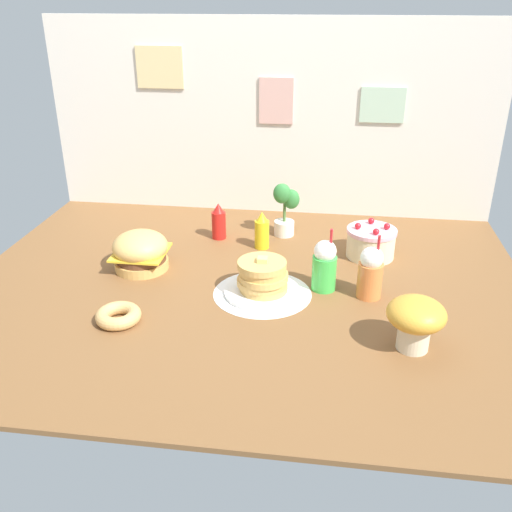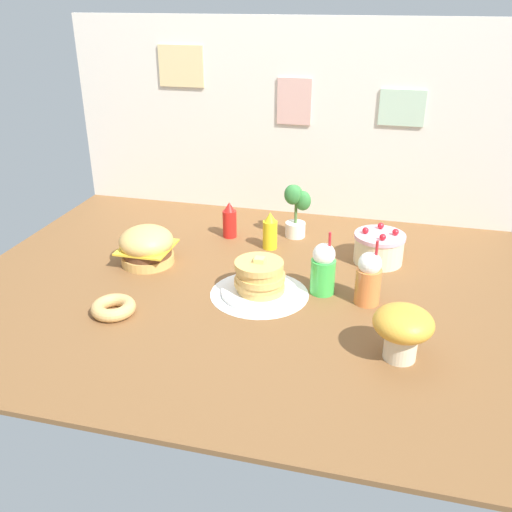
{
  "view_description": "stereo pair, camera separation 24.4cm",
  "coord_description": "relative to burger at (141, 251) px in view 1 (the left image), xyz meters",
  "views": [
    {
      "loc": [
        0.35,
        -2.14,
        1.18
      ],
      "look_at": [
        0.04,
        0.05,
        0.13
      ],
      "focal_mm": 39.32,
      "sensor_mm": 36.0,
      "label": 1
    },
    {
      "loc": [
        0.59,
        -2.09,
        1.18
      ],
      "look_at": [
        0.04,
        0.05,
        0.13
      ],
      "focal_mm": 39.32,
      "sensor_mm": 36.0,
      "label": 2
    }
  ],
  "objects": [
    {
      "name": "ketchup_bottle",
      "position": [
        0.29,
        0.4,
        0.0
      ],
      "size": [
        0.07,
        0.07,
        0.19
      ],
      "color": "red",
      "rests_on": "ground_plane"
    },
    {
      "name": "back_wall",
      "position": [
        0.5,
        0.85,
        0.45
      ],
      "size": [
        2.48,
        0.04,
        1.06
      ],
      "color": "silver",
      "rests_on": "ground_plane"
    },
    {
      "name": "pancake_stack",
      "position": [
        0.59,
        -0.16,
        -0.02
      ],
      "size": [
        0.33,
        0.33,
        0.17
      ],
      "color": "white",
      "rests_on": "doily_mat"
    },
    {
      "name": "cream_soda_cup",
      "position": [
        0.85,
        -0.08,
        0.03
      ],
      "size": [
        0.11,
        0.11,
        0.29
      ],
      "color": "green",
      "rests_on": "ground_plane"
    },
    {
      "name": "layer_cake",
      "position": [
        1.06,
        0.28,
        -0.01
      ],
      "size": [
        0.24,
        0.24,
        0.17
      ],
      "color": "beige",
      "rests_on": "ground_plane"
    },
    {
      "name": "mushroom_stool",
      "position": [
        1.18,
        -0.49,
        0.04
      ],
      "size": [
        0.21,
        0.21,
        0.2
      ],
      "color": "beige",
      "rests_on": "ground_plane"
    },
    {
      "name": "orange_float_cup",
      "position": [
        1.04,
        -0.12,
        0.03
      ],
      "size": [
        0.11,
        0.11,
        0.29
      ],
      "color": "orange",
      "rests_on": "ground_plane"
    },
    {
      "name": "mustard_bottle",
      "position": [
        0.53,
        0.31,
        0.0
      ],
      "size": [
        0.07,
        0.07,
        0.19
      ],
      "color": "yellow",
      "rests_on": "ground_plane"
    },
    {
      "name": "potted_plant",
      "position": [
        0.62,
        0.49,
        0.07
      ],
      "size": [
        0.13,
        0.12,
        0.29
      ],
      "color": "white",
      "rests_on": "ground_plane"
    },
    {
      "name": "donut_pink_glaze",
      "position": [
        0.06,
        -0.46,
        -0.06
      ],
      "size": [
        0.18,
        0.18,
        0.05
      ],
      "color": "tan",
      "rests_on": "ground_plane"
    },
    {
      "name": "burger",
      "position": [
        0.0,
        0.0,
        0.0
      ],
      "size": [
        0.25,
        0.25,
        0.18
      ],
      "color": "#DBA859",
      "rests_on": "ground_plane"
    },
    {
      "name": "ground_plane",
      "position": [
        0.5,
        -0.11,
        -0.1
      ],
      "size": [
        2.48,
        1.93,
        0.02
      ],
      "primitive_type": "cube",
      "color": "brown"
    },
    {
      "name": "doily_mat",
      "position": [
        0.59,
        -0.17,
        -0.09
      ],
      "size": [
        0.42,
        0.42,
        0.0
      ],
      "primitive_type": "cylinder",
      "color": "white",
      "rests_on": "ground_plane"
    }
  ]
}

